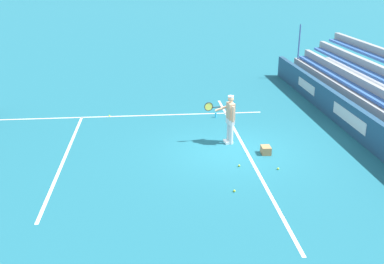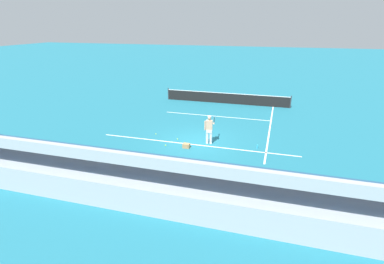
# 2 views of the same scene
# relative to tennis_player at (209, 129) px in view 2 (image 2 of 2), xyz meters

# --- Properties ---
(ground_plane) EXTENTS (160.00, 160.00, 0.00)m
(ground_plane) POSITION_rel_tennis_player_xyz_m (-0.74, 0.05, -0.89)
(ground_plane) COLOR #1E6B7F
(court_baseline_white) EXTENTS (12.00, 0.10, 0.01)m
(court_baseline_white) POSITION_rel_tennis_player_xyz_m (-0.74, -0.45, -0.89)
(court_baseline_white) COLOR white
(court_baseline_white) RESTS_ON ground
(court_sideline_white) EXTENTS (0.10, 12.00, 0.01)m
(court_sideline_white) POSITION_rel_tennis_player_xyz_m (3.37, 4.05, -0.89)
(court_sideline_white) COLOR white
(court_sideline_white) RESTS_ON ground
(court_service_line_white) EXTENTS (8.22, 0.10, 0.01)m
(court_service_line_white) POSITION_rel_tennis_player_xyz_m (-0.74, 5.55, -0.89)
(court_service_line_white) COLOR white
(court_service_line_white) RESTS_ON ground
(back_wall_sponsor_board) EXTENTS (21.49, 0.25, 1.10)m
(back_wall_sponsor_board) POSITION_rel_tennis_player_xyz_m (-0.73, -4.69, -0.34)
(back_wall_sponsor_board) COLOR navy
(back_wall_sponsor_board) RESTS_ON ground
(bleacher_stand) EXTENTS (20.42, 2.40, 2.95)m
(bleacher_stand) POSITION_rel_tennis_player_xyz_m (-0.74, -6.52, -0.17)
(bleacher_stand) COLOR #9EA3A8
(bleacher_stand) RESTS_ON ground
(tennis_player) EXTENTS (0.59, 1.04, 1.71)m
(tennis_player) POSITION_rel_tennis_player_xyz_m (0.00, 0.00, 0.00)
(tennis_player) COLOR silver
(tennis_player) RESTS_ON ground
(ball_box_cardboard) EXTENTS (0.41, 0.31, 0.26)m
(ball_box_cardboard) POSITION_rel_tennis_player_xyz_m (-1.10, -1.04, -0.76)
(ball_box_cardboard) COLOR #A87F51
(ball_box_cardboard) RESTS_ON ground
(tennis_ball_stray_back) EXTENTS (0.07, 0.07, 0.07)m
(tennis_ball_stray_back) POSITION_rel_tennis_player_xyz_m (-2.36, -1.11, -0.86)
(tennis_ball_stray_back) COLOR #CCE533
(tennis_ball_stray_back) RESTS_ON ground
(tennis_ball_by_box) EXTENTS (0.07, 0.07, 0.07)m
(tennis_ball_by_box) POSITION_rel_tennis_player_xyz_m (-2.03, 0.03, -0.86)
(tennis_ball_by_box) COLOR #CCE533
(tennis_ball_by_box) RESTS_ON ground
(tennis_ball_far_right) EXTENTS (0.07, 0.07, 0.07)m
(tennis_ball_far_right) POSITION_rel_tennis_player_xyz_m (3.37, 4.42, -0.86)
(tennis_ball_far_right) COLOR #CCE533
(tennis_ball_far_right) RESTS_ON ground
(tennis_ball_midcourt) EXTENTS (0.07, 0.07, 0.07)m
(tennis_ball_midcourt) POSITION_rel_tennis_player_xyz_m (-3.66, 0.49, -0.86)
(tennis_ball_midcourt) COLOR #CCE533
(tennis_ball_midcourt) RESTS_ON ground
(water_bottle) EXTENTS (0.07, 0.07, 0.22)m
(water_bottle) POSITION_rel_tennis_player_xyz_m (2.84, 0.05, -0.78)
(water_bottle) COLOR #33B2E5
(water_bottle) RESTS_ON ground
(tennis_net) EXTENTS (11.09, 0.09, 1.07)m
(tennis_net) POSITION_rel_tennis_player_xyz_m (-0.74, 9.64, -0.40)
(tennis_net) COLOR #33383D
(tennis_net) RESTS_ON ground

